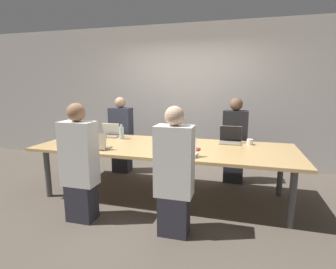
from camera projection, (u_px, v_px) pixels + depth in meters
ground_plane at (165, 196)px, 3.90m from camera, size 24.00×24.00×0.00m
curtain_wall at (188, 96)px, 5.29m from camera, size 12.00×0.06×2.80m
conference_table at (165, 150)px, 3.77m from camera, size 3.64×1.30×0.76m
laptop_near_left at (96, 144)px, 3.56m from camera, size 0.36×0.22×0.23m
person_near_left at (80, 165)px, 3.09m from camera, size 0.40×0.24×1.42m
laptop_far_left at (111, 133)px, 4.43m from camera, size 0.32×0.23×0.23m
person_far_left at (121, 136)px, 4.88m from camera, size 0.40×0.24×1.40m
cup_far_left at (96, 134)px, 4.48m from camera, size 0.08×0.08×0.08m
bottle_far_left at (121, 133)px, 4.22m from camera, size 0.08×0.08×0.24m
laptop_far_right at (230, 138)px, 3.93m from camera, size 0.32×0.26×0.26m
person_far_right at (234, 142)px, 4.36m from camera, size 0.40×0.24×1.42m
cup_far_right at (250, 142)px, 3.83m from camera, size 0.09×0.09×0.08m
laptop_near_midright at (184, 151)px, 3.21m from camera, size 0.31×0.24×0.24m
person_near_midright at (174, 174)px, 2.78m from camera, size 0.40×0.24×1.41m
stapler at (167, 147)px, 3.56m from camera, size 0.12×0.15×0.05m
notebook at (192, 149)px, 3.54m from camera, size 0.20×0.14×0.02m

